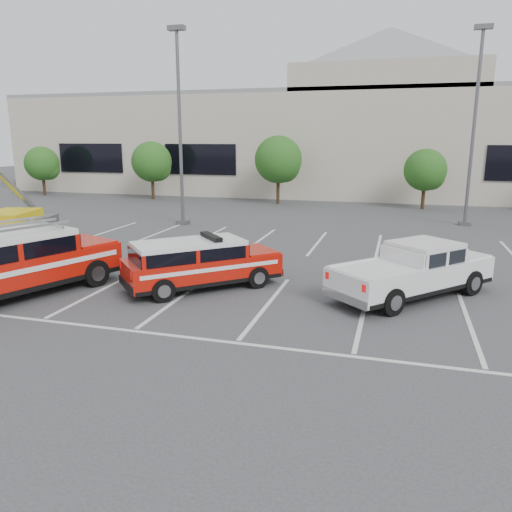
{
  "coord_description": "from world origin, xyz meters",
  "views": [
    {
      "loc": [
        3.44,
        -13.18,
        4.69
      ],
      "look_at": [
        -0.78,
        1.52,
        1.05
      ],
      "focal_mm": 35.0,
      "sensor_mm": 36.0,
      "label": 1
    }
  ],
  "objects_px": {
    "tree_far_left": "(43,165)",
    "fire_chief_suv": "(200,267)",
    "tree_mid_left": "(280,161)",
    "ladder_suv": "(20,267)",
    "utility_rig": "(8,232)",
    "tree_left": "(153,163)",
    "convention_building": "(364,137)",
    "tree_mid_right": "(426,171)",
    "light_pole_mid": "(474,128)",
    "white_pickup": "(413,276)",
    "light_pole_left": "(180,128)"
  },
  "relations": [
    {
      "from": "light_pole_mid",
      "to": "utility_rig",
      "type": "xyz_separation_m",
      "value": [
        -19.74,
        -11.72,
        -4.47
      ]
    },
    {
      "from": "convention_building",
      "to": "utility_rig",
      "type": "height_order",
      "value": "convention_building"
    },
    {
      "from": "tree_far_left",
      "to": "fire_chief_suv",
      "type": "bearing_deg",
      "value": -43.15
    },
    {
      "from": "tree_mid_right",
      "to": "white_pickup",
      "type": "height_order",
      "value": "tree_mid_right"
    },
    {
      "from": "tree_far_left",
      "to": "light_pole_mid",
      "type": "xyz_separation_m",
      "value": [
        31.91,
        -6.05,
        2.68
      ]
    },
    {
      "from": "convention_building",
      "to": "fire_chief_suv",
      "type": "xyz_separation_m",
      "value": [
        -2.67,
        -30.84,
        -4.02
      ]
    },
    {
      "from": "fire_chief_suv",
      "to": "utility_rig",
      "type": "relative_size",
      "value": 1.01
    },
    {
      "from": "tree_far_left",
      "to": "tree_mid_right",
      "type": "distance_m",
      "value": 30.0
    },
    {
      "from": "light_pole_mid",
      "to": "tree_far_left",
      "type": "bearing_deg",
      "value": 169.27
    },
    {
      "from": "ladder_suv",
      "to": "tree_left",
      "type": "bearing_deg",
      "value": 129.82
    },
    {
      "from": "tree_far_left",
      "to": "ladder_suv",
      "type": "distance_m",
      "value": 29.02
    },
    {
      "from": "light_pole_left",
      "to": "ladder_suv",
      "type": "height_order",
      "value": "light_pole_left"
    },
    {
      "from": "light_pole_left",
      "to": "fire_chief_suv",
      "type": "distance_m",
      "value": 13.08
    },
    {
      "from": "convention_building",
      "to": "ladder_suv",
      "type": "bearing_deg",
      "value": -103.07
    },
    {
      "from": "light_pole_mid",
      "to": "tree_mid_left",
      "type": "bearing_deg",
      "value": 153.08
    },
    {
      "from": "tree_mid_right",
      "to": "convention_building",
      "type": "bearing_deg",
      "value": 116.57
    },
    {
      "from": "tree_mid_left",
      "to": "convention_building",
      "type": "bearing_deg",
      "value": 62.6
    },
    {
      "from": "light_pole_left",
      "to": "fire_chief_suv",
      "type": "relative_size",
      "value": 2.16
    },
    {
      "from": "light_pole_mid",
      "to": "ladder_suv",
      "type": "distance_m",
      "value": 22.81
    },
    {
      "from": "white_pickup",
      "to": "utility_rig",
      "type": "relative_size",
      "value": 1.1
    },
    {
      "from": "tree_far_left",
      "to": "ladder_suv",
      "type": "height_order",
      "value": "tree_far_left"
    },
    {
      "from": "convention_building",
      "to": "tree_far_left",
      "type": "relative_size",
      "value": 15.04
    },
    {
      "from": "tree_left",
      "to": "light_pole_left",
      "type": "height_order",
      "value": "light_pole_left"
    },
    {
      "from": "tree_left",
      "to": "convention_building",
      "type": "bearing_deg",
      "value": 33.05
    },
    {
      "from": "convention_building",
      "to": "light_pole_mid",
      "type": "bearing_deg",
      "value": -66.74
    },
    {
      "from": "white_pickup",
      "to": "fire_chief_suv",
      "type": "bearing_deg",
      "value": -129.48
    },
    {
      "from": "convention_building",
      "to": "tree_mid_left",
      "type": "relative_size",
      "value": 12.38
    },
    {
      "from": "tree_mid_right",
      "to": "light_pole_left",
      "type": "xyz_separation_m",
      "value": [
        -13.09,
        -10.05,
        2.68
      ]
    },
    {
      "from": "tree_far_left",
      "to": "convention_building",
      "type": "bearing_deg",
      "value": 21.37
    },
    {
      "from": "tree_mid_left",
      "to": "fire_chief_suv",
      "type": "xyz_separation_m",
      "value": [
        2.42,
        -21.02,
        -2.34
      ]
    },
    {
      "from": "fire_chief_suv",
      "to": "ladder_suv",
      "type": "bearing_deg",
      "value": -109.83
    },
    {
      "from": "tree_far_left",
      "to": "tree_left",
      "type": "xyz_separation_m",
      "value": [
        10.0,
        0.0,
        0.27
      ]
    },
    {
      "from": "white_pickup",
      "to": "ladder_suv",
      "type": "xyz_separation_m",
      "value": [
        -11.47,
        -3.08,
        0.23
      ]
    },
    {
      "from": "tree_mid_right",
      "to": "white_pickup",
      "type": "xyz_separation_m",
      "value": [
        -1.09,
        -20.06,
        -1.85
      ]
    },
    {
      "from": "tree_mid_right",
      "to": "utility_rig",
      "type": "distance_m",
      "value": 25.24
    },
    {
      "from": "tree_far_left",
      "to": "tree_mid_left",
      "type": "distance_m",
      "value": 20.01
    },
    {
      "from": "light_pole_left",
      "to": "white_pickup",
      "type": "bearing_deg",
      "value": -39.86
    },
    {
      "from": "tree_mid_left",
      "to": "ladder_suv",
      "type": "height_order",
      "value": "tree_mid_left"
    },
    {
      "from": "tree_far_left",
      "to": "fire_chief_suv",
      "type": "distance_m",
      "value": 30.79
    },
    {
      "from": "convention_building",
      "to": "ladder_suv",
      "type": "relative_size",
      "value": 9.98
    },
    {
      "from": "tree_mid_right",
      "to": "fire_chief_suv",
      "type": "xyz_separation_m",
      "value": [
        -7.58,
        -21.02,
        -1.81
      ]
    },
    {
      "from": "light_pole_mid",
      "to": "tree_mid_right",
      "type": "bearing_deg",
      "value": 107.52
    },
    {
      "from": "tree_left",
      "to": "white_pickup",
      "type": "bearing_deg",
      "value": -46.7
    },
    {
      "from": "tree_left",
      "to": "tree_mid_right",
      "type": "relative_size",
      "value": 1.11
    },
    {
      "from": "tree_left",
      "to": "utility_rig",
      "type": "relative_size",
      "value": 0.94
    },
    {
      "from": "tree_left",
      "to": "utility_rig",
      "type": "bearing_deg",
      "value": -83.05
    },
    {
      "from": "convention_building",
      "to": "ladder_suv",
      "type": "distance_m",
      "value": 34.06
    },
    {
      "from": "tree_left",
      "to": "ladder_suv",
      "type": "distance_m",
      "value": 24.38
    },
    {
      "from": "tree_far_left",
      "to": "white_pickup",
      "type": "relative_size",
      "value": 0.77
    },
    {
      "from": "light_pole_mid",
      "to": "fire_chief_suv",
      "type": "xyz_separation_m",
      "value": [
        -9.48,
        -14.98,
        -4.49
      ]
    }
  ]
}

